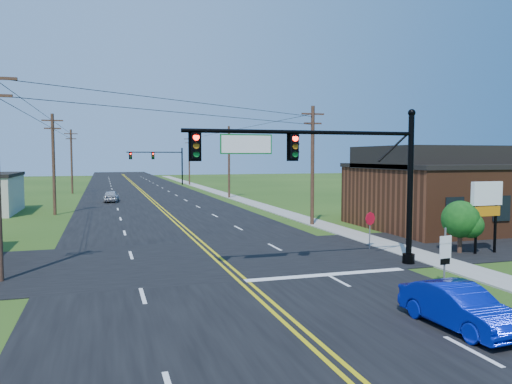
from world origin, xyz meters
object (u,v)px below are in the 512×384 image
object	(u,v)px
signal_mast_far	(158,160)
blue_car	(459,308)
stop_sign	(370,222)
signal_mast_main	(325,167)
route_sign	(445,253)

from	to	relation	value
signal_mast_far	blue_car	size ratio (longest dim) A/B	2.71
stop_sign	signal_mast_main	bearing A→B (deg)	-156.39
signal_mast_far	blue_car	distance (m)	80.50
signal_mast_far	stop_sign	world-z (taller)	signal_mast_far
signal_mast_main	signal_mast_far	world-z (taller)	same
signal_mast_main	route_sign	xyz separation A→B (m)	(3.33, -4.13, -3.35)
blue_car	stop_sign	bearing A→B (deg)	67.54
signal_mast_main	blue_car	distance (m)	9.35
route_sign	blue_car	bearing A→B (deg)	-131.36
blue_car	signal_mast_main	bearing A→B (deg)	89.44
signal_mast_far	route_sign	world-z (taller)	signal_mast_far
blue_car	route_sign	bearing A→B (deg)	52.55
blue_car	stop_sign	xyz separation A→B (m)	(4.12, 12.38, 0.86)
signal_mast_main	route_sign	world-z (taller)	signal_mast_main
route_sign	stop_sign	xyz separation A→B (m)	(1.30, 8.11, 0.13)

